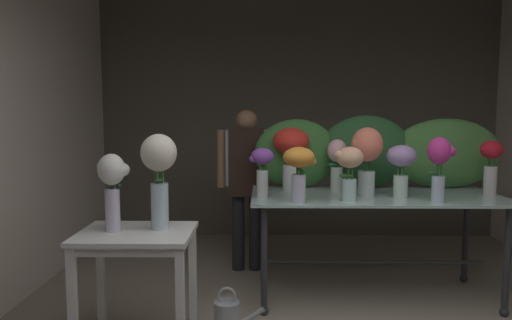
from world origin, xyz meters
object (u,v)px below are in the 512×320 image
Objects in this scene: vase_violet_freesia at (262,167)px; vase_white_roses_tall at (112,184)px; vase_crimson_tulips at (491,163)px; florist at (247,172)px; vase_cream_lisianthus_tall at (159,169)px; vase_peach_peonies at (349,167)px; vase_magenta_stock at (439,162)px; display_table_glass at (375,210)px; vase_scarlet_roses at (291,149)px; side_table_white at (136,247)px; vase_lilac_anemones at (401,165)px; vase_coral_hydrangea at (366,153)px; watering_can at (228,317)px; vase_sunset_lilies at (299,166)px; vase_blush_snapdragons at (337,161)px.

vase_white_roses_tall is at bearing -144.89° from vase_violet_freesia.
vase_crimson_tulips reaches higher than vase_violet_freesia.
florist is at bearing 61.57° from vase_white_roses_tall.
vase_peach_peonies is at bearing 19.96° from vase_cream_lisianthus_tall.
vase_magenta_stock reaches higher than vase_white_roses_tall.
vase_scarlet_roses is at bearing 165.39° from display_table_glass.
vase_peach_peonies is at bearing 177.81° from vase_magenta_stock.
vase_white_roses_tall is (-1.89, -0.83, 0.33)m from display_table_glass.
vase_cream_lisianthus_tall reaches higher than side_table_white.
vase_violet_freesia is (-0.92, -0.15, 0.37)m from display_table_glass.
display_table_glass is 4.85× the size of vase_lilac_anemones.
vase_crimson_tulips is (1.60, -0.18, -0.09)m from vase_scarlet_roses.
vase_coral_hydrangea is 0.63m from vase_scarlet_roses.
vase_coral_hydrangea is 1.56× the size of watering_can.
vase_magenta_stock is (1.05, 0.05, 0.03)m from vase_sunset_lilies.
side_table_white is 1.73× the size of vase_crimson_tulips.
vase_blush_snapdragons is (-0.29, 0.16, 0.38)m from display_table_glass.
vase_cream_lisianthus_tall is (-0.67, -0.62, 0.07)m from vase_violet_freesia.
vase_blush_snapdragons is 0.45m from vase_peach_peonies.
florist reaches higher than vase_blush_snapdragons.
vase_white_roses_tall is at bearing -169.88° from watering_can.
vase_lilac_anemones is at bearing 0.31° from vase_violet_freesia.
watering_can is (-0.89, -0.41, -1.00)m from vase_peach_peonies.
florist is 0.69m from vase_scarlet_roses.
vase_lilac_anemones is at bearing 18.45° from vase_white_roses_tall.
display_table_glass reaches higher than side_table_white.
vase_cream_lisianthus_tall is at bearing -109.84° from florist.
vase_cream_lisianthus_tall is at bearing -167.09° from vase_magenta_stock.
side_table_white is 0.49× the size of florist.
vase_sunset_lilies is (-0.55, -0.28, -0.07)m from vase_coral_hydrangea.
vase_cream_lisianthus_tall is at bearing -163.03° from vase_crimson_tulips.
vase_magenta_stock reaches higher than vase_peach_peonies.
watering_can is (-1.55, -0.38, -1.04)m from vase_magenta_stock.
florist is 1.26m from vase_coral_hydrangea.
florist is at bearing 112.25° from vase_sunset_lilies.
vase_magenta_stock is at bearing -25.89° from vase_coral_hydrangea.
vase_scarlet_roses is at bearing 43.39° from side_table_white.
vase_scarlet_roses is 1.18m from vase_magenta_stock.
vase_sunset_lilies is at bearing -37.85° from vase_violet_freesia.
vase_crimson_tulips reaches higher than vase_blush_snapdragons.
watering_can is (-1.32, -0.55, -1.00)m from vase_lilac_anemones.
vase_coral_hydrangea reaches higher than display_table_glass.
vase_blush_snapdragons is at bearing 44.67° from watering_can.
vase_scarlet_roses is at bearing 173.56° from vase_crimson_tulips.
vase_lilac_anemones is at bearing 143.83° from vase_magenta_stock.
vase_magenta_stock is at bearing 12.91° from vase_cream_lisianthus_tall.
vase_cream_lisianthus_tall is at bearing -155.13° from vase_coral_hydrangea.
vase_coral_hydrangea is at bearing 24.87° from vase_cream_lisianthus_tall.
vase_lilac_anemones is 2.16m from vase_white_roses_tall.
vase_cream_lisianthus_tall reaches higher than vase_lilac_anemones.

